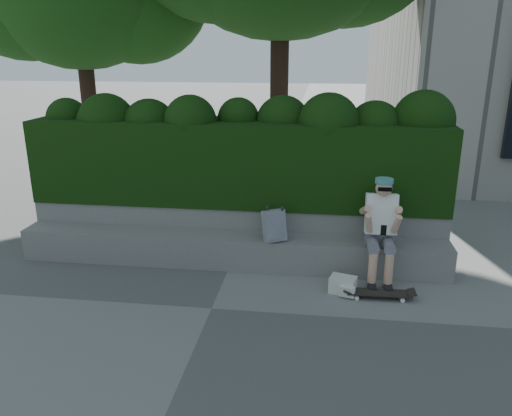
# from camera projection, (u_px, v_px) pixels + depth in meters

# --- Properties ---
(ground) EXTENTS (80.00, 80.00, 0.00)m
(ground) POSITION_uv_depth(u_px,v_px,m) (212.00, 308.00, 5.90)
(ground) COLOR slate
(ground) RESTS_ON ground
(bench_ledge) EXTENTS (6.00, 0.45, 0.45)m
(bench_ledge) POSITION_uv_depth(u_px,v_px,m) (230.00, 250.00, 7.02)
(bench_ledge) COLOR gray
(bench_ledge) RESTS_ON ground
(planter_wall) EXTENTS (6.00, 0.50, 0.75)m
(planter_wall) POSITION_uv_depth(u_px,v_px,m) (236.00, 229.00, 7.42)
(planter_wall) COLOR gray
(planter_wall) RESTS_ON ground
(hedge) EXTENTS (6.00, 1.00, 1.20)m
(hedge) POSITION_uv_depth(u_px,v_px,m) (237.00, 162.00, 7.33)
(hedge) COLOR black
(hedge) RESTS_ON planter_wall
(person) EXTENTS (0.40, 0.76, 1.38)m
(person) POSITION_uv_depth(u_px,v_px,m) (381.00, 226.00, 6.43)
(person) COLOR slate
(person) RESTS_ON ground
(skateboard) EXTENTS (0.78, 0.22, 0.08)m
(skateboard) POSITION_uv_depth(u_px,v_px,m) (379.00, 293.00, 6.13)
(skateboard) COLOR black
(skateboard) RESTS_ON ground
(backpack_plaid) EXTENTS (0.33, 0.29, 0.42)m
(backpack_plaid) POSITION_uv_depth(u_px,v_px,m) (274.00, 226.00, 6.71)
(backpack_plaid) COLOR #9F9FA3
(backpack_plaid) RESTS_ON bench_ledge
(backpack_ground) EXTENTS (0.37, 0.30, 0.21)m
(backpack_ground) POSITION_uv_depth(u_px,v_px,m) (343.00, 285.00, 6.27)
(backpack_ground) COLOR silver
(backpack_ground) RESTS_ON ground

